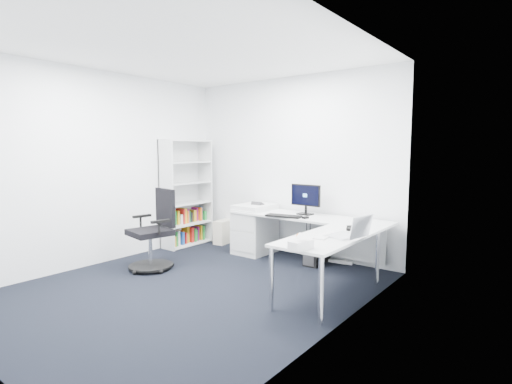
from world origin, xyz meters
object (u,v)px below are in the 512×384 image
Objects in this scene: l_desk at (295,244)px; task_chair at (150,230)px; monitor at (305,199)px; laptop at (343,224)px; bookshelf at (187,193)px.

task_chair is at bearing -141.78° from l_desk.
monitor reaches higher than task_chair.
l_desk is 1.96m from task_chair.
laptop is at bearing 25.09° from task_chair.
bookshelf is 1.45m from task_chair.
bookshelf is 4.74× the size of laptop.
task_chair is 2.58m from laptop.
monitor is (1.44, 1.62, 0.36)m from task_chair.
l_desk is at bearing -1.32° from bookshelf.
laptop reaches higher than l_desk.
task_chair is at bearing -130.45° from monitor.
bookshelf reaches higher than monitor.
monitor is (-0.10, 0.41, 0.56)m from l_desk.
bookshelf is at bearing 178.36° from laptop.
monitor is at bearing 9.95° from bookshelf.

